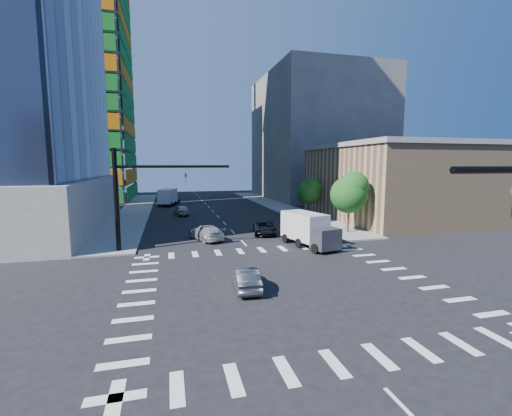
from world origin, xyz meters
name	(u,v)px	position (x,y,z in m)	size (l,w,h in m)	color
ground	(284,284)	(0.00, 0.00, 0.00)	(160.00, 160.00, 0.00)	black
road_markings	(284,284)	(0.00, 0.00, 0.01)	(20.00, 20.00, 0.01)	silver
sidewalk_ne	(277,206)	(12.50, 40.00, 0.07)	(5.00, 60.00, 0.15)	gray
sidewalk_nw	(136,210)	(-12.50, 40.00, 0.07)	(5.00, 60.00, 0.15)	gray
construction_building	(65,84)	(-27.41, 61.93, 24.61)	(25.16, 34.50, 70.60)	gray
commercial_building	(399,182)	(25.00, 22.00, 5.31)	(20.50, 22.50, 10.60)	tan
bg_building_ne	(317,138)	(27.00, 55.00, 14.00)	(24.00, 30.00, 28.00)	#5D5754
signal_mast_nw	(134,190)	(-10.00, 11.50, 5.49)	(10.20, 0.40, 9.00)	black
tree_south	(350,192)	(12.63, 13.90, 4.69)	(4.16, 4.16, 6.82)	#382316
tree_north	(310,190)	(12.93, 25.90, 3.99)	(3.54, 3.52, 5.78)	#382316
car_nb_far	(265,228)	(3.23, 15.91, 0.71)	(2.37, 5.14, 1.43)	black
car_sb_near	(206,232)	(-3.44, 14.53, 0.76)	(2.13, 5.25, 1.52)	silver
car_sb_mid	(182,210)	(-5.20, 32.91, 0.75)	(1.78, 4.41, 1.50)	#989B9F
car_sb_cross	(246,278)	(-2.56, -0.20, 0.67)	(1.42, 4.07, 1.34)	#4B4B50
box_truck_near	(310,232)	(5.75, 8.99, 1.38)	(3.82, 6.38, 3.13)	black
box_truck_far	(169,198)	(-6.93, 46.43, 1.40)	(4.21, 6.52, 3.17)	black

